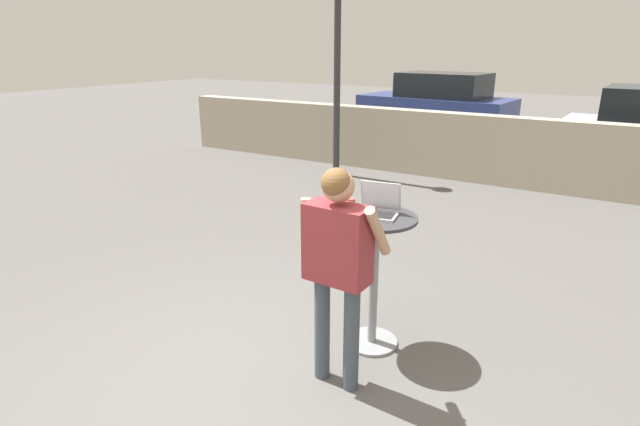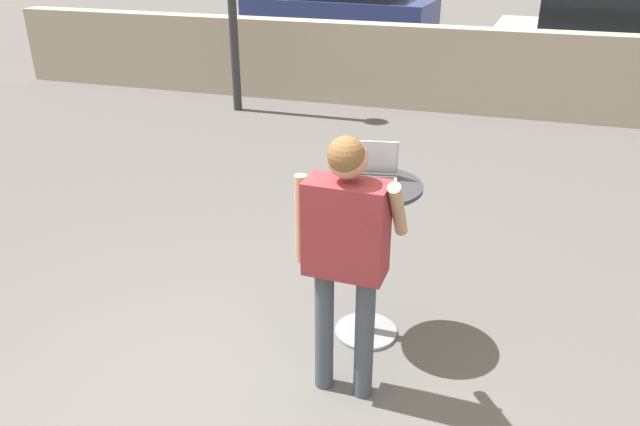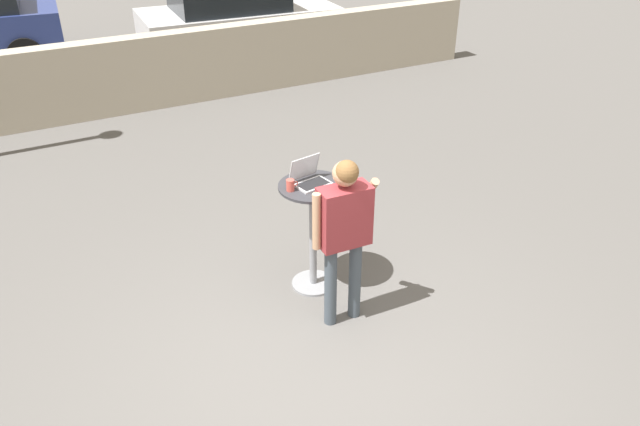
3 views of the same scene
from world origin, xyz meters
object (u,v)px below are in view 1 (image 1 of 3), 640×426
coffee_mug (351,205)px  street_lamp (338,23)px  cafe_table (374,265)px  parked_car_further_down (437,105)px  laptop (378,207)px  standing_person (337,253)px

coffee_mug → street_lamp: street_lamp is taller
cafe_table → parked_car_further_down: (-2.74, 9.50, 0.14)m
cafe_table → coffee_mug: size_ratio=9.92×
coffee_mug → cafe_table: bearing=0.0°
street_lamp → laptop: bearing=-57.3°
coffee_mug → parked_car_further_down: parked_car_further_down is taller
standing_person → street_lamp: bearing=119.5°
standing_person → parked_car_further_down: size_ratio=0.40×
parked_car_further_down → coffee_mug: bearing=-75.2°
coffee_mug → parked_car_further_down: 9.83m
street_lamp → parked_car_further_down: bearing=86.6°
laptop → coffee_mug: (-0.21, -0.04, -0.01)m
cafe_table → coffee_mug: 0.50m
laptop → parked_car_further_down: size_ratio=0.09×
coffee_mug → street_lamp: bearing=120.6°
laptop → street_lamp: bearing=122.7°
standing_person → parked_car_further_down: 10.44m
parked_car_further_down → laptop: bearing=-73.9°
parked_car_further_down → cafe_table: bearing=-73.9°
cafe_table → parked_car_further_down: size_ratio=0.28×
coffee_mug → parked_car_further_down: (-2.52, 9.50, -0.32)m
laptop → standing_person: (0.00, -0.62, -0.15)m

